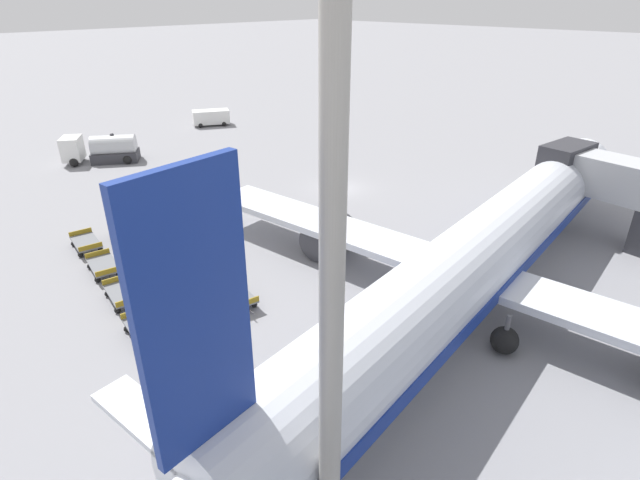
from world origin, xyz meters
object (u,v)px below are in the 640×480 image
baggage_dolly_row_near_col_b (104,266)px  baggage_dolly_row_mid_b_col_c (206,267)px  baggage_dolly_row_near_col_d (145,329)px  fuel_tanker_primary (105,150)px  baggage_dolly_row_near_col_c (123,294)px  baggage_dolly_row_mid_a_col_d (194,312)px  baggage_dolly_row_mid_a_col_b (142,254)px  baggage_dolly_row_mid_a_col_c (167,280)px  service_van (211,117)px  baggage_dolly_row_mid_b_col_d (235,295)px  baggage_dolly_row_mid_b_col_a (158,225)px  baggage_dolly_row_mid_a_col_a (125,234)px  baggage_dolly_row_near_col_a (86,243)px  apron_light_mast (335,21)px  baggage_dolly_row_mid_b_col_b (180,244)px  airplane (481,255)px

baggage_dolly_row_near_col_b → baggage_dolly_row_mid_b_col_c: bearing=42.8°
baggage_dolly_row_near_col_d → fuel_tanker_primary: bearing=158.6°
baggage_dolly_row_near_col_c → baggage_dolly_row_mid_a_col_d: (4.48, 1.83, 0.00)m
baggage_dolly_row_mid_a_col_b → baggage_dolly_row_mid_a_col_c: same height
service_van → baggage_dolly_row_mid_a_col_b: size_ratio=1.41×
baggage_dolly_row_mid_b_col_c → baggage_dolly_row_mid_b_col_d: (4.02, -0.70, 0.00)m
baggage_dolly_row_near_col_d → baggage_dolly_row_mid_b_col_a: size_ratio=1.00×
baggage_dolly_row_mid_a_col_a → baggage_dolly_row_mid_a_col_b: 3.80m
baggage_dolly_row_near_col_c → baggage_dolly_row_mid_a_col_b: same height
baggage_dolly_row_near_col_d → baggage_dolly_row_mid_a_col_b: same height
baggage_dolly_row_mid_a_col_b → baggage_dolly_row_near_col_a: bearing=-156.7°
fuel_tanker_primary → apron_light_mast: apron_light_mast is taller
baggage_dolly_row_near_col_b → baggage_dolly_row_near_col_c: size_ratio=1.00×
fuel_tanker_primary → baggage_dolly_row_near_col_d: size_ratio=2.03×
service_van → baggage_dolly_row_mid_a_col_d: size_ratio=1.41×
baggage_dolly_row_near_col_a → baggage_dolly_row_near_col_b: 4.13m
service_van → baggage_dolly_row_mid_b_col_d: service_van is taller
fuel_tanker_primary → baggage_dolly_row_mid_a_col_c: bearing=-17.8°
baggage_dolly_row_mid_a_col_d → baggage_dolly_row_mid_b_col_b: (-7.74, 3.91, 0.00)m
service_van → baggage_dolly_row_near_col_c: size_ratio=1.41×
baggage_dolly_row_near_col_d → baggage_dolly_row_mid_a_col_c: same height
fuel_tanker_primary → baggage_dolly_row_mid_a_col_d: bearing=-16.9°
baggage_dolly_row_near_col_a → baggage_dolly_row_mid_b_col_a: bearing=80.2°
baggage_dolly_row_near_col_d → apron_light_mast: (14.44, -1.50, 15.09)m
baggage_dolly_row_near_col_d → apron_light_mast: apron_light_mast is taller
fuel_tanker_primary → baggage_dolly_row_mid_a_col_d: 32.89m
baggage_dolly_row_near_col_c → baggage_dolly_row_mid_b_col_a: same height
airplane → apron_light_mast: bearing=-76.6°
baggage_dolly_row_mid_b_col_b → baggage_dolly_row_near_col_c: bearing=-60.4°
baggage_dolly_row_near_col_d → baggage_dolly_row_mid_b_col_c: size_ratio=1.00×
baggage_dolly_row_mid_a_col_d → baggage_dolly_row_mid_b_col_c: (-3.72, 3.30, 0.00)m
baggage_dolly_row_mid_b_col_a → baggage_dolly_row_mid_b_col_b: 4.04m
baggage_dolly_row_near_col_a → baggage_dolly_row_mid_a_col_a: 2.59m
service_van → baggage_dolly_row_near_col_d: 47.19m
baggage_dolly_row_near_col_d → baggage_dolly_row_mid_a_col_c: 4.93m
baggage_dolly_row_near_col_a → baggage_dolly_row_mid_b_col_d: bearing=13.7°
baggage_dolly_row_near_col_b → baggage_dolly_row_mid_b_col_c: 6.55m
baggage_dolly_row_mid_a_col_a → baggage_dolly_row_mid_a_col_c: 8.06m
baggage_dolly_row_mid_b_col_b → baggage_dolly_row_mid_b_col_c: same height
baggage_dolly_row_near_col_a → baggage_dolly_row_near_col_c: same height
baggage_dolly_row_near_col_a → baggage_dolly_row_mid_b_col_c: bearing=23.4°
baggage_dolly_row_mid_a_col_b → baggage_dolly_row_mid_b_col_d: size_ratio=1.00×
baggage_dolly_row_near_col_c → airplane: bearing=44.2°
fuel_tanker_primary → baggage_dolly_row_mid_a_col_c: fuel_tanker_primary is taller
baggage_dolly_row_mid_a_col_d → baggage_dolly_row_mid_b_col_d: size_ratio=1.00×
baggage_dolly_row_near_col_a → apron_light_mast: (26.62, -3.58, 15.09)m
baggage_dolly_row_near_col_b → baggage_dolly_row_mid_b_col_c: size_ratio=1.00×
baggage_dolly_row_mid_a_col_c → baggage_dolly_row_mid_b_col_d: size_ratio=1.00×
service_van → baggage_dolly_row_near_col_b: (28.70, -28.07, -0.63)m
baggage_dolly_row_mid_a_col_c → apron_light_mast: bearing=-15.0°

